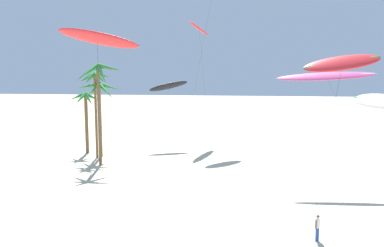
{
  "coord_description": "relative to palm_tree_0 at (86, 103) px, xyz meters",
  "views": [
    {
      "loc": [
        1.62,
        -1.56,
        10.82
      ],
      "look_at": [
        -1.24,
        23.29,
        7.33
      ],
      "focal_mm": 38.71,
      "sensor_mm": 36.0,
      "label": 1
    }
  ],
  "objects": [
    {
      "name": "flying_kite_2",
      "position": [
        13.12,
        9.61,
        9.69
      ],
      "size": [
        3.54,
        7.97,
        17.23
      ],
      "color": "red",
      "rests_on": "ground"
    },
    {
      "name": "person_near_left",
      "position": [
        23.79,
        -23.76,
        -5.35
      ],
      "size": [
        0.36,
        0.41,
        1.69
      ],
      "color": "#284CA3",
      "rests_on": "ground"
    },
    {
      "name": "palm_tree_3",
      "position": [
        2.13,
        -2.47,
        2.49
      ],
      "size": [
        3.68,
        3.62,
        10.26
      ],
      "color": "brown",
      "rests_on": "ground"
    },
    {
      "name": "flying_kite_6",
      "position": [
        24.82,
        -23.6,
        4.71
      ],
      "size": [
        5.56,
        8.15,
        11.87
      ],
      "color": "red",
      "rests_on": "ground"
    },
    {
      "name": "flying_kite_8",
      "position": [
        9.44,
        5.44,
        1.88
      ],
      "size": [
        5.1,
        3.77,
        9.2
      ],
      "color": "black",
      "rests_on": "ground"
    },
    {
      "name": "palm_tree_1",
      "position": [
        2.46,
        -1.93,
        1.23
      ],
      "size": [
        5.12,
        4.61,
        8.98
      ],
      "color": "olive",
      "rests_on": "ground"
    },
    {
      "name": "flying_kite_5",
      "position": [
        26.63,
        -10.25,
        3.61
      ],
      "size": [
        9.03,
        7.15,
        10.57
      ],
      "color": "#EA5193",
      "rests_on": "ground"
    },
    {
      "name": "flying_kite_0",
      "position": [
        27.65,
        -21.58,
        2.32
      ],
      "size": [
        4.41,
        5.32,
        9.16
      ],
      "color": "white",
      "rests_on": "ground"
    },
    {
      "name": "palm_tree_0",
      "position": [
        0.0,
        0.0,
        0.0
      ],
      "size": [
        3.93,
        4.06,
        7.73
      ],
      "color": "brown",
      "rests_on": "ground"
    },
    {
      "name": "flying_kite_1",
      "position": [
        10.63,
        -25.55,
        6.13
      ],
      "size": [
        5.4,
        5.07,
        13.39
      ],
      "color": "red",
      "rests_on": "ground"
    },
    {
      "name": "palm_tree_2",
      "position": [
        3.77,
        -6.06,
        3.3
      ],
      "size": [
        5.27,
        5.0,
        11.16
      ],
      "color": "brown",
      "rests_on": "ground"
    }
  ]
}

